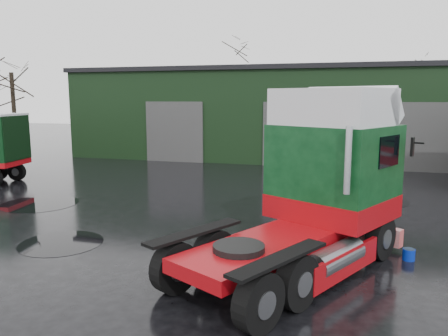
# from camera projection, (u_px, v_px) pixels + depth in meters

# --- Properties ---
(ground) EXTENTS (100.00, 100.00, 0.00)m
(ground) POSITION_uv_depth(u_px,v_px,m) (184.00, 227.00, 14.51)
(ground) COLOR black
(warehouse) EXTENTS (32.40, 12.40, 6.30)m
(warehouse) POSITION_uv_depth(u_px,v_px,m) (305.00, 113.00, 32.47)
(warehouse) COLOR black
(warehouse) RESTS_ON ground
(hero_tractor) EXTENTS (6.16, 7.90, 4.54)m
(hero_tractor) POSITION_uv_depth(u_px,v_px,m) (289.00, 183.00, 10.27)
(hero_tractor) COLOR #0C3818
(hero_tractor) RESTS_ON ground
(wash_bucket) EXTENTS (0.41, 0.41, 0.30)m
(wash_bucket) POSITION_uv_depth(u_px,v_px,m) (409.00, 255.00, 11.52)
(wash_bucket) COLOR #07229D
(wash_bucket) RESTS_ON ground
(tree_left) EXTENTS (4.40, 4.40, 8.50)m
(tree_left) POSITION_uv_depth(u_px,v_px,m) (13.00, 98.00, 29.79)
(tree_left) COLOR black
(tree_left) RESTS_ON ground
(tree_back_a) EXTENTS (4.40, 4.40, 9.50)m
(tree_back_a) POSITION_uv_depth(u_px,v_px,m) (234.00, 93.00, 43.87)
(tree_back_a) COLOR black
(tree_back_a) RESTS_ON ground
(tree_back_b) EXTENTS (4.40, 4.40, 7.50)m
(tree_back_b) POSITION_uv_depth(u_px,v_px,m) (404.00, 103.00, 39.74)
(tree_back_b) COLOR black
(tree_back_b) RESTS_ON ground
(puddle_0) EXTENTS (2.43, 2.43, 0.01)m
(puddle_0) POSITION_uv_depth(u_px,v_px,m) (61.00, 243.00, 12.88)
(puddle_0) COLOR black
(puddle_0) RESTS_ON ground
(puddle_1) EXTENTS (2.55, 2.55, 0.01)m
(puddle_1) POSITION_uv_depth(u_px,v_px,m) (377.00, 201.00, 18.14)
(puddle_1) COLOR black
(puddle_1) RESTS_ON ground
(puddle_2) EXTENTS (3.04, 3.04, 0.01)m
(puddle_2) POSITION_uv_depth(u_px,v_px,m) (40.00, 204.00, 17.69)
(puddle_2) COLOR black
(puddle_2) RESTS_ON ground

